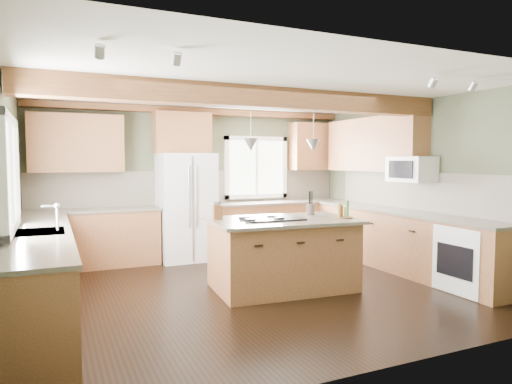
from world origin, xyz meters
name	(u,v)px	position (x,y,z in m)	size (l,w,h in m)	color
floor	(253,290)	(0.00, 0.00, 0.00)	(5.60, 5.60, 0.00)	black
ceiling	(253,88)	(0.00, 0.00, 2.60)	(5.60, 5.60, 0.00)	silver
wall_back	(197,182)	(0.00, 2.50, 1.30)	(5.60, 5.60, 0.00)	#434A34
wall_left	(6,198)	(-2.80, 0.00, 1.30)	(5.00, 5.00, 0.00)	#434A34
wall_right	(420,185)	(2.80, 0.00, 1.30)	(5.00, 5.00, 0.00)	#434A34
ceiling_beam	(257,97)	(0.00, -0.10, 2.47)	(5.55, 0.26, 0.26)	#522B17
soffit_trim	(198,111)	(0.00, 2.40, 2.54)	(5.55, 0.20, 0.10)	#522B17
backsplash_back	(197,187)	(0.00, 2.48, 1.21)	(5.58, 0.03, 0.58)	brown
backsplash_right	(416,191)	(2.78, 0.05, 1.21)	(0.03, 3.70, 0.58)	brown
base_cab_back_left	(93,239)	(-1.79, 2.20, 0.44)	(2.02, 0.60, 0.88)	brown
counter_back_left	(92,210)	(-1.79, 2.20, 0.90)	(2.06, 0.64, 0.04)	#483F35
base_cab_back_right	(278,227)	(1.49, 2.20, 0.44)	(2.62, 0.60, 0.88)	brown
counter_back_right	(279,202)	(1.49, 2.20, 0.90)	(2.66, 0.64, 0.04)	#483F35
base_cab_left	(41,275)	(-2.50, 0.05, 0.44)	(0.60, 3.70, 0.88)	brown
counter_left	(40,233)	(-2.50, 0.05, 0.90)	(0.64, 3.74, 0.04)	#483F35
base_cab_right	(401,242)	(2.50, 0.05, 0.44)	(0.60, 3.70, 0.88)	brown
counter_right	(402,212)	(2.50, 0.05, 0.90)	(0.64, 3.74, 0.04)	#483F35
upper_cab_back_left	(77,143)	(-1.99, 2.33, 1.95)	(1.40, 0.35, 0.90)	brown
upper_cab_over_fridge	(182,133)	(-0.30, 2.33, 2.15)	(0.96, 0.35, 0.70)	brown
upper_cab_right	(373,145)	(2.62, 0.90, 1.95)	(0.35, 2.20, 0.90)	brown
upper_cab_back_corner	(313,147)	(2.30, 2.33, 1.95)	(0.90, 0.35, 0.90)	brown
window_left	(8,173)	(-2.78, 0.05, 1.55)	(0.04, 1.60, 1.05)	white
window_back	(256,167)	(1.15, 2.48, 1.55)	(1.10, 0.04, 1.00)	white
sink	(40,233)	(-2.50, 0.05, 0.91)	(0.50, 0.65, 0.03)	#262628
faucet	(57,219)	(-2.32, 0.05, 1.05)	(0.02, 0.02, 0.28)	#B2B2B7
dishwasher	(39,313)	(-2.49, -1.25, 0.43)	(0.60, 0.60, 0.84)	white
oven	(472,259)	(2.49, -1.25, 0.43)	(0.60, 0.72, 0.84)	white
microwave	(411,169)	(2.58, -0.05, 1.55)	(0.40, 0.70, 0.38)	white
pendant_left	(251,145)	(-0.07, -0.07, 1.88)	(0.18, 0.18, 0.16)	#B2B2B7
pendant_right	(313,146)	(0.81, -0.13, 1.88)	(0.18, 0.18, 0.16)	#B2B2B7
refrigerator	(186,207)	(-0.30, 2.12, 0.90)	(0.90, 0.74, 1.80)	white
island	(282,255)	(0.37, -0.10, 0.44)	(1.76, 1.07, 0.88)	brown
island_top	(283,220)	(0.37, -0.10, 0.90)	(1.87, 1.19, 0.04)	#483F35
cooktop	(272,219)	(0.23, -0.09, 0.93)	(0.76, 0.51, 0.02)	black
knife_block	(217,212)	(-0.42, 0.20, 1.01)	(0.11, 0.08, 0.19)	brown
utensil_crock	(311,209)	(0.95, 0.15, 1.00)	(0.11, 0.11, 0.15)	#3C3730
bottle_tray	(344,210)	(1.17, -0.33, 1.03)	(0.24, 0.24, 0.22)	brown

